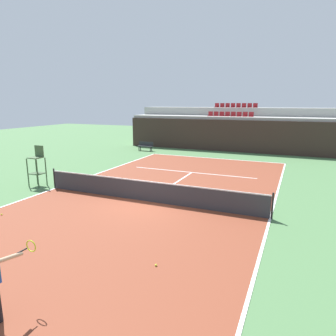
{
  "coord_description": "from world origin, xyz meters",
  "views": [
    {
      "loc": [
        6.22,
        -11.87,
        4.48
      ],
      "look_at": [
        0.21,
        2.0,
        1.2
      ],
      "focal_mm": 32.38,
      "sensor_mm": 36.0,
      "label": 1
    }
  ],
  "objects_px": {
    "tennis_ball_2": "(2,214)",
    "tennis_ball_1": "(156,265)",
    "umpire_chair": "(37,164)",
    "tennis_net": "(147,191)",
    "player_bench": "(146,145)"
  },
  "relations": [
    {
      "from": "tennis_net",
      "to": "player_bench",
      "type": "xyz_separation_m",
      "value": [
        -7.0,
        13.29,
        -0.0
      ]
    },
    {
      "from": "umpire_chair",
      "to": "tennis_ball_1",
      "type": "distance_m",
      "value": 10.86
    },
    {
      "from": "tennis_ball_1",
      "to": "tennis_net",
      "type": "bearing_deg",
      "value": 119.93
    },
    {
      "from": "umpire_chair",
      "to": "tennis_ball_2",
      "type": "relative_size",
      "value": 33.33
    },
    {
      "from": "player_bench",
      "to": "umpire_chair",
      "type": "bearing_deg",
      "value": -88.68
    },
    {
      "from": "tennis_ball_2",
      "to": "tennis_ball_1",
      "type": "bearing_deg",
      "value": -7.94
    },
    {
      "from": "umpire_chair",
      "to": "tennis_ball_2",
      "type": "height_order",
      "value": "umpire_chair"
    },
    {
      "from": "player_bench",
      "to": "tennis_ball_1",
      "type": "distance_m",
      "value": 20.76
    },
    {
      "from": "umpire_chair",
      "to": "player_bench",
      "type": "xyz_separation_m",
      "value": [
        -0.3,
        13.24,
        -0.68
      ]
    },
    {
      "from": "tennis_ball_1",
      "to": "tennis_ball_2",
      "type": "relative_size",
      "value": 1.0
    },
    {
      "from": "player_bench",
      "to": "tennis_ball_2",
      "type": "distance_m",
      "value": 17.4
    },
    {
      "from": "tennis_net",
      "to": "umpire_chair",
      "type": "xyz_separation_m",
      "value": [
        -6.7,
        0.06,
        0.68
      ]
    },
    {
      "from": "player_bench",
      "to": "tennis_ball_1",
      "type": "xyz_separation_m",
      "value": [
        9.86,
        -18.26,
        -0.46
      ]
    },
    {
      "from": "tennis_net",
      "to": "umpire_chair",
      "type": "relative_size",
      "value": 5.04
    },
    {
      "from": "tennis_net",
      "to": "tennis_ball_1",
      "type": "distance_m",
      "value": 5.75
    }
  ]
}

